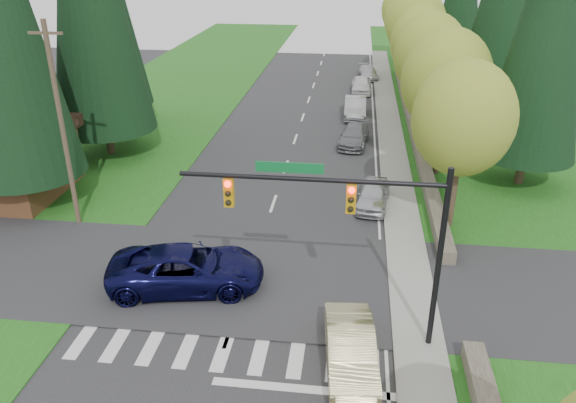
% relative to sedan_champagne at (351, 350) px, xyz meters
% --- Properties ---
extents(grass_east, '(14.00, 110.00, 0.06)m').
position_rel_sedan_champagne_xyz_m(grass_east, '(8.56, 17.00, -0.72)').
color(grass_east, '#1E5516').
rests_on(grass_east, ground).
extents(grass_west, '(14.00, 110.00, 0.06)m').
position_rel_sedan_champagne_xyz_m(grass_west, '(-17.44, 17.00, -0.72)').
color(grass_west, '#1E5516').
rests_on(grass_west, ground).
extents(cross_street, '(120.00, 8.00, 0.10)m').
position_rel_sedan_champagne_xyz_m(cross_street, '(-4.44, 5.00, -0.75)').
color(cross_street, '#28282B').
rests_on(cross_street, ground).
extents(sidewalk_east, '(1.80, 80.00, 0.13)m').
position_rel_sedan_champagne_xyz_m(sidewalk_east, '(2.46, 19.00, -0.68)').
color(sidewalk_east, gray).
rests_on(sidewalk_east, ground).
extents(curb_east, '(0.20, 80.00, 0.13)m').
position_rel_sedan_champagne_xyz_m(curb_east, '(1.61, 19.00, -0.68)').
color(curb_east, gray).
rests_on(curb_east, ground).
extents(stone_wall_north, '(0.70, 40.00, 0.70)m').
position_rel_sedan_champagne_xyz_m(stone_wall_north, '(4.16, 27.00, -0.40)').
color(stone_wall_north, '#4C4438').
rests_on(stone_wall_north, ground).
extents(traffic_signal, '(8.70, 0.37, 6.80)m').
position_rel_sedan_champagne_xyz_m(traffic_signal, '(-0.07, 1.50, 4.24)').
color(traffic_signal, black).
rests_on(traffic_signal, ground).
extents(utility_pole, '(1.60, 0.24, 10.00)m').
position_rel_sedan_champagne_xyz_m(utility_pole, '(-13.94, 9.00, 4.39)').
color(utility_pole, '#473828').
rests_on(utility_pole, ground).
extents(decid_tree_0, '(4.80, 4.80, 8.37)m').
position_rel_sedan_champagne_xyz_m(decid_tree_0, '(4.76, 11.00, 4.85)').
color(decid_tree_0, '#38281C').
rests_on(decid_tree_0, ground).
extents(decid_tree_1, '(5.20, 5.20, 8.80)m').
position_rel_sedan_champagne_xyz_m(decid_tree_1, '(4.86, 18.00, 5.05)').
color(decid_tree_1, '#38281C').
rests_on(decid_tree_1, ground).
extents(decid_tree_2, '(5.00, 5.00, 8.82)m').
position_rel_sedan_champagne_xyz_m(decid_tree_2, '(4.66, 25.00, 5.18)').
color(decid_tree_2, '#38281C').
rests_on(decid_tree_2, ground).
extents(decid_tree_3, '(5.00, 5.00, 8.55)m').
position_rel_sedan_champagne_xyz_m(decid_tree_3, '(4.76, 32.00, 4.92)').
color(decid_tree_3, '#38281C').
rests_on(decid_tree_3, ground).
extents(decid_tree_4, '(5.40, 5.40, 9.18)m').
position_rel_sedan_champagne_xyz_m(decid_tree_4, '(4.86, 39.00, 5.31)').
color(decid_tree_4, '#38281C').
rests_on(decid_tree_4, ground).
extents(decid_tree_5, '(4.80, 4.80, 8.30)m').
position_rel_sedan_champagne_xyz_m(decid_tree_5, '(4.66, 46.00, 4.78)').
color(decid_tree_5, '#38281C').
rests_on(decid_tree_5, ground).
extents(decid_tree_6, '(5.20, 5.20, 8.86)m').
position_rel_sedan_champagne_xyz_m(decid_tree_6, '(4.76, 53.00, 5.11)').
color(decid_tree_6, '#38281C').
rests_on(decid_tree_6, ground).
extents(conifer_e_a, '(5.44, 5.44, 17.80)m').
position_rel_sedan_champagne_xyz_m(conifer_e_a, '(9.56, 17.00, 9.04)').
color(conifer_e_a, '#38281C').
rests_on(conifer_e_a, ground).
extents(sedan_champagne, '(2.04, 4.69, 1.50)m').
position_rel_sedan_champagne_xyz_m(sedan_champagne, '(0.00, 0.00, 0.00)').
color(sedan_champagne, beige).
rests_on(sedan_champagne, ground).
extents(suv_navy, '(6.75, 4.00, 1.76)m').
position_rel_sedan_champagne_xyz_m(suv_navy, '(-6.80, 4.08, 0.13)').
color(suv_navy, '#0A0B36').
rests_on(suv_navy, ground).
extents(parked_car_a, '(2.07, 4.15, 1.36)m').
position_rel_sedan_champagne_xyz_m(parked_car_a, '(0.95, 12.83, -0.07)').
color(parked_car_a, silver).
rests_on(parked_car_a, ground).
extents(parked_car_b, '(2.30, 4.68, 1.31)m').
position_rel_sedan_champagne_xyz_m(parked_car_b, '(-0.24, 22.75, -0.09)').
color(parked_car_b, slate).
rests_on(parked_car_b, ground).
extents(parked_car_c, '(1.72, 4.85, 1.60)m').
position_rel_sedan_champagne_xyz_m(parked_car_c, '(-0.24, 29.58, 0.05)').
color(parked_car_c, '#A2A2A6').
rests_on(parked_car_c, ground).
extents(parked_car_d, '(1.85, 4.45, 1.51)m').
position_rel_sedan_champagne_xyz_m(parked_car_d, '(0.19, 37.58, 0.00)').
color(parked_car_d, silver).
rests_on(parked_car_d, ground).
extents(parked_car_e, '(2.24, 4.51, 1.26)m').
position_rel_sedan_champagne_xyz_m(parked_car_e, '(0.90, 43.63, -0.12)').
color(parked_car_e, '#B7B6BC').
rests_on(parked_car_e, ground).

